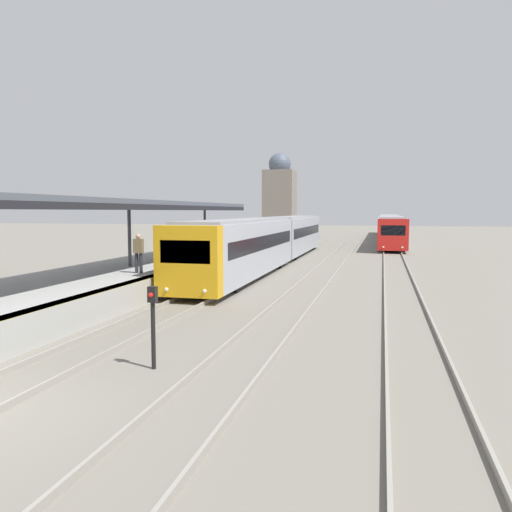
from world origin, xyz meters
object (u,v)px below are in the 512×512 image
at_px(train_far, 390,226).
at_px(person_on_platform, 138,251).
at_px(signal_post_near, 153,318).
at_px(train_near, 272,238).

bearing_deg(train_far, person_on_platform, -103.29).
bearing_deg(person_on_platform, signal_post_near, -60.82).
relative_size(train_near, signal_post_near, 16.29).
bearing_deg(train_near, person_on_platform, -100.51).
relative_size(person_on_platform, train_far, 0.04).
xyz_separation_m(train_near, signal_post_near, (2.28, -23.01, -0.58)).
relative_size(train_near, train_far, 0.72).
distance_m(train_near, signal_post_near, 23.13).
xyz_separation_m(train_far, signal_post_near, (-5.89, -54.55, -0.53)).
distance_m(person_on_platform, signal_post_near, 10.11).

